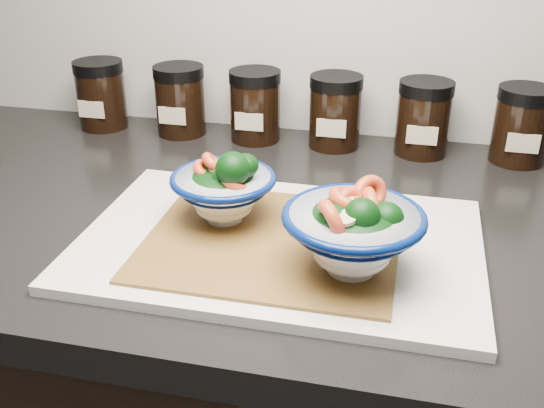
% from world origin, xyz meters
% --- Properties ---
extents(countertop, '(3.50, 0.60, 0.04)m').
position_xyz_m(countertop, '(0.00, 1.45, 0.88)').
color(countertop, black).
rests_on(countertop, cabinet).
extents(cutting_board, '(0.45, 0.30, 0.01)m').
position_xyz_m(cutting_board, '(-0.01, 1.36, 0.91)').
color(cutting_board, silver).
rests_on(cutting_board, countertop).
extents(bamboo_mat, '(0.28, 0.24, 0.00)m').
position_xyz_m(bamboo_mat, '(-0.01, 1.35, 0.91)').
color(bamboo_mat, olive).
rests_on(bamboo_mat, cutting_board).
extents(bowl_left, '(0.12, 0.12, 0.09)m').
position_xyz_m(bowl_left, '(-0.08, 1.38, 0.96)').
color(bowl_left, white).
rests_on(bowl_left, bamboo_mat).
extents(bowl_right, '(0.15, 0.15, 0.10)m').
position_xyz_m(bowl_right, '(0.08, 1.31, 0.96)').
color(bowl_right, white).
rests_on(bowl_right, bamboo_mat).
extents(spice_jar_a, '(0.08, 0.08, 0.11)m').
position_xyz_m(spice_jar_a, '(-0.39, 1.69, 0.96)').
color(spice_jar_a, black).
rests_on(spice_jar_a, countertop).
extents(spice_jar_b, '(0.08, 0.08, 0.11)m').
position_xyz_m(spice_jar_b, '(-0.25, 1.69, 0.96)').
color(spice_jar_b, black).
rests_on(spice_jar_b, countertop).
extents(spice_jar_c, '(0.08, 0.08, 0.11)m').
position_xyz_m(spice_jar_c, '(-0.12, 1.69, 0.96)').
color(spice_jar_c, black).
rests_on(spice_jar_c, countertop).
extents(spice_jar_d, '(0.08, 0.08, 0.11)m').
position_xyz_m(spice_jar_d, '(0.01, 1.69, 0.96)').
color(spice_jar_d, black).
rests_on(spice_jar_d, countertop).
extents(spice_jar_e, '(0.08, 0.08, 0.11)m').
position_xyz_m(spice_jar_e, '(0.14, 1.69, 0.96)').
color(spice_jar_e, black).
rests_on(spice_jar_e, countertop).
extents(spice_jar_f, '(0.08, 0.08, 0.11)m').
position_xyz_m(spice_jar_f, '(0.28, 1.69, 0.96)').
color(spice_jar_f, black).
rests_on(spice_jar_f, countertop).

